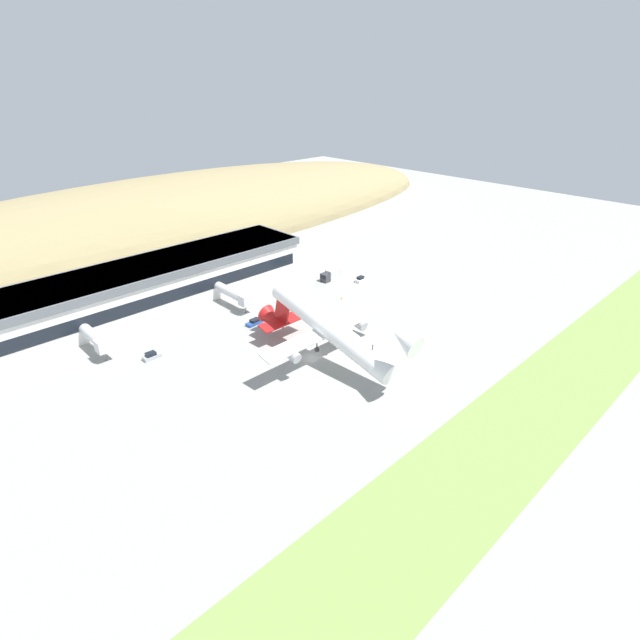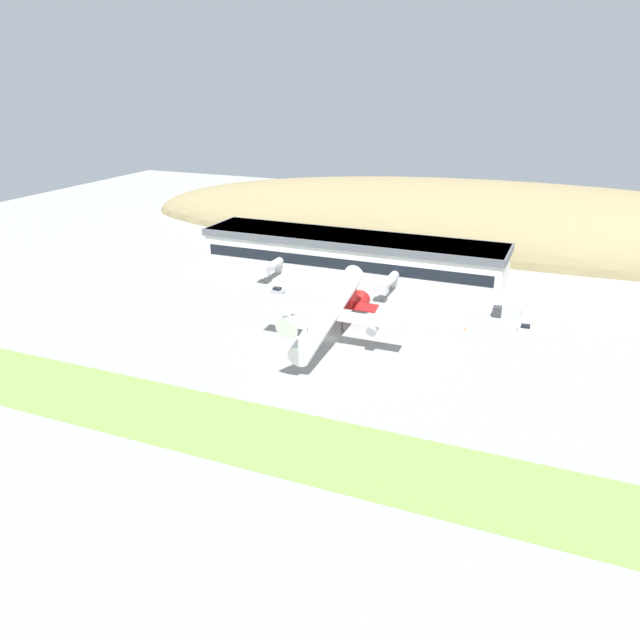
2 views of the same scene
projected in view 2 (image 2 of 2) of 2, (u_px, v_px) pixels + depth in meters
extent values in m
plane|color=gray|center=(329.00, 339.00, 147.98)|extent=(422.76, 422.76, 0.00)
cube|color=#759947|center=(237.00, 430.00, 110.17)|extent=(380.48, 19.46, 0.08)
ellipsoid|color=#8E7F56|center=(506.00, 240.00, 235.97)|extent=(309.87, 77.60, 42.42)
cube|color=white|center=(351.00, 254.00, 195.06)|extent=(94.40, 18.99, 11.83)
cube|color=#565B60|center=(351.00, 239.00, 193.27)|extent=(95.60, 20.19, 2.13)
cube|color=black|center=(340.00, 264.00, 187.10)|extent=(90.63, 0.16, 3.31)
cylinder|color=silver|center=(272.00, 266.00, 190.09)|extent=(2.60, 11.09, 2.60)
cube|color=silver|center=(264.00, 271.00, 185.33)|extent=(3.38, 2.86, 2.86)
cylinder|color=slate|center=(265.00, 277.00, 186.50)|extent=(0.36, 0.36, 4.00)
cylinder|color=silver|center=(388.00, 281.00, 175.81)|extent=(2.60, 13.22, 2.60)
cube|color=silver|center=(381.00, 288.00, 170.15)|extent=(3.38, 2.86, 2.86)
cylinder|color=slate|center=(382.00, 295.00, 171.31)|extent=(0.36, 0.36, 4.00)
cylinder|color=white|center=(329.00, 312.00, 140.23)|extent=(4.83, 34.58, 12.95)
cone|color=white|center=(292.00, 322.00, 121.93)|extent=(4.74, 6.30, 5.87)
cone|color=red|center=(357.00, 304.00, 158.97)|extent=(4.74, 7.23, 6.10)
cube|color=red|center=(353.00, 291.00, 154.00)|extent=(0.50, 6.06, 8.48)
cube|color=red|center=(353.00, 306.00, 155.63)|extent=(12.56, 3.37, 1.16)
cube|color=white|center=(331.00, 315.00, 142.12)|extent=(34.25, 3.60, 1.30)
cylinder|color=#9E9EA3|center=(290.00, 315.00, 145.88)|extent=(2.30, 4.05, 3.10)
cylinder|color=#9E9EA3|center=(373.00, 328.00, 138.52)|extent=(2.30, 4.05, 3.10)
cylinder|color=#2D2D2D|center=(321.00, 323.00, 143.97)|extent=(0.28, 0.28, 2.20)
cylinder|color=#2D2D2D|center=(321.00, 327.00, 144.38)|extent=(0.45, 1.10, 1.10)
cylinder|color=#2D2D2D|center=(342.00, 326.00, 142.07)|extent=(0.28, 0.28, 2.20)
cylinder|color=#2D2D2D|center=(342.00, 331.00, 142.47)|extent=(0.45, 1.10, 1.10)
cylinder|color=#2D2D2D|center=(308.00, 332.00, 130.30)|extent=(0.22, 0.22, 1.98)
cylinder|color=#2D2D2D|center=(308.00, 336.00, 130.66)|extent=(0.30, 0.83, 0.82)
cube|color=silver|center=(526.00, 329.00, 152.15)|extent=(4.01, 2.05, 0.92)
cube|color=black|center=(526.00, 326.00, 151.90)|extent=(2.25, 1.65, 0.75)
cube|color=#264C99|center=(364.00, 307.00, 166.71)|extent=(4.52, 2.12, 0.80)
cube|color=black|center=(365.00, 305.00, 166.38)|extent=(2.52, 1.73, 0.66)
cube|color=#999EA3|center=(278.00, 292.00, 178.55)|extent=(3.99, 1.86, 0.92)
cube|color=black|center=(277.00, 289.00, 178.32)|extent=(2.20, 1.56, 0.75)
cube|color=#333338|center=(497.00, 312.00, 161.17)|extent=(2.30, 2.60, 2.61)
cube|color=black|center=(493.00, 309.00, 161.39)|extent=(0.13, 2.17, 1.15)
cube|color=#B7B7BC|center=(512.00, 312.00, 159.89)|extent=(4.83, 2.66, 3.12)
cube|color=orange|center=(465.00, 330.00, 153.08)|extent=(0.52, 0.52, 0.03)
cone|color=orange|center=(465.00, 329.00, 152.97)|extent=(0.40, 0.40, 0.55)
cube|color=orange|center=(370.00, 319.00, 159.67)|extent=(0.52, 0.52, 0.03)
cone|color=orange|center=(370.00, 318.00, 159.57)|extent=(0.40, 0.40, 0.55)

